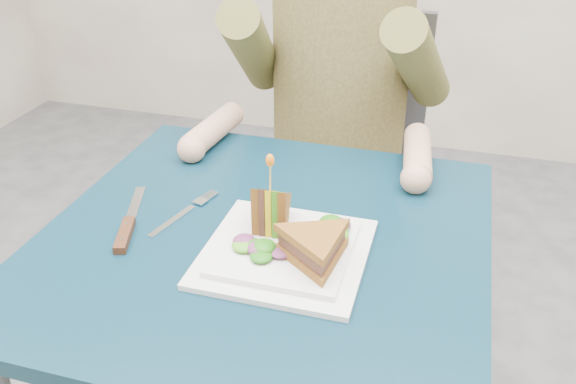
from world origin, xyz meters
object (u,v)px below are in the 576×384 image
(diner, at_px, (341,35))
(knife, at_px, (127,229))
(fork, at_px, (183,214))
(sandwich_flat, at_px, (315,247))
(sandwich_upright, at_px, (271,210))
(chair, at_px, (343,155))
(plate, at_px, (285,251))
(table, at_px, (265,271))

(diner, distance_m, knife, 0.72)
(knife, bearing_deg, diner, 70.85)
(diner, distance_m, fork, 0.63)
(diner, xyz_separation_m, fork, (-0.16, -0.58, -0.18))
(sandwich_flat, height_order, sandwich_upright, sandwich_upright)
(chair, height_order, diner, diner)
(chair, distance_m, fork, 0.74)
(sandwich_flat, bearing_deg, sandwich_upright, 143.10)
(plate, xyz_separation_m, sandwich_upright, (-0.04, 0.04, 0.05))
(table, xyz_separation_m, sandwich_flat, (0.11, -0.08, 0.12))
(table, distance_m, sandwich_upright, 0.13)
(table, xyz_separation_m, plate, (0.05, -0.05, 0.09))
(plate, relative_size, sandwich_flat, 1.32)
(diner, relative_size, sandwich_flat, 3.79)
(fork, bearing_deg, table, -6.07)
(chair, height_order, knife, chair)
(sandwich_upright, height_order, fork, sandwich_upright)
(sandwich_upright, height_order, knife, sandwich_upright)
(plate, xyz_separation_m, sandwich_flat, (0.05, -0.03, 0.04))
(chair, relative_size, fork, 5.28)
(table, height_order, chair, chair)
(sandwich_flat, distance_m, fork, 0.29)
(plate, distance_m, sandwich_flat, 0.07)
(sandwich_flat, bearing_deg, diner, 99.13)
(plate, bearing_deg, fork, 162.50)
(diner, relative_size, plate, 2.87)
(chair, relative_size, knife, 4.33)
(plate, bearing_deg, sandwich_flat, -24.44)
(diner, height_order, sandwich_upright, diner)
(sandwich_upright, bearing_deg, sandwich_flat, -36.90)
(table, bearing_deg, sandwich_flat, -34.76)
(sandwich_flat, xyz_separation_m, sandwich_upright, (-0.09, 0.07, 0.01))
(plate, xyz_separation_m, knife, (-0.28, -0.01, -0.00))
(diner, bearing_deg, sandwich_flat, -80.87)
(table, bearing_deg, sandwich_upright, -18.75)
(chair, distance_m, diner, 0.39)
(table, relative_size, sandwich_upright, 5.93)
(table, height_order, fork, fork)
(chair, height_order, fork, chair)
(knife, bearing_deg, table, 14.59)
(table, distance_m, knife, 0.25)
(chair, xyz_separation_m, knife, (-0.23, -0.77, 0.20))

